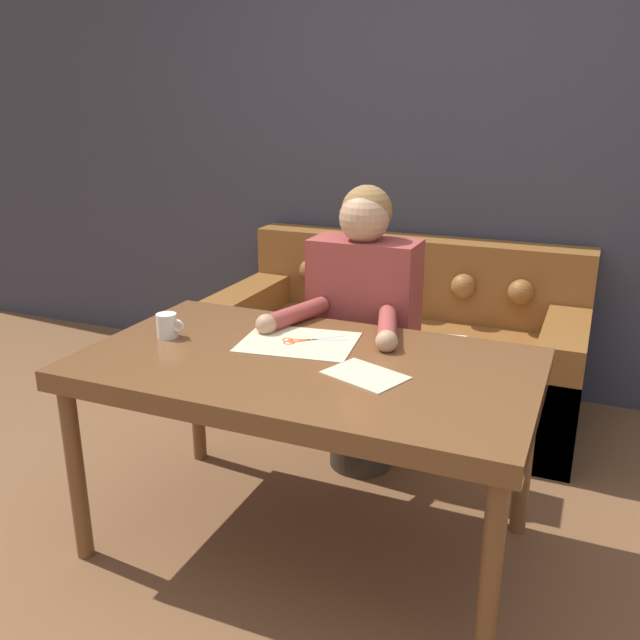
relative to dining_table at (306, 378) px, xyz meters
name	(u,v)px	position (x,y,z in m)	size (l,w,h in m)	color
ground_plane	(319,555)	(0.07, -0.06, -0.66)	(16.00, 16.00, 0.00)	brown
wall_back	(451,153)	(0.07, 1.74, 0.64)	(8.00, 0.06, 2.60)	#383842
dining_table	(306,378)	(0.00, 0.00, 0.00)	(1.54, 0.88, 0.73)	brown
couch	(399,350)	(-0.04, 1.30, -0.36)	(1.85, 0.89, 0.86)	brown
person	(362,331)	(-0.01, 0.61, -0.02)	(0.56, 0.62, 1.25)	#33281E
pattern_paper_main	(298,342)	(-0.09, 0.14, 0.07)	(0.45, 0.37, 0.00)	beige
pattern_paper_offcut	(365,376)	(0.23, -0.06, 0.07)	(0.29, 0.25, 0.00)	beige
scissors	(303,341)	(-0.08, 0.16, 0.07)	(0.23, 0.18, 0.01)	silver
mug	(167,325)	(-0.57, 0.01, 0.11)	(0.11, 0.08, 0.09)	silver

